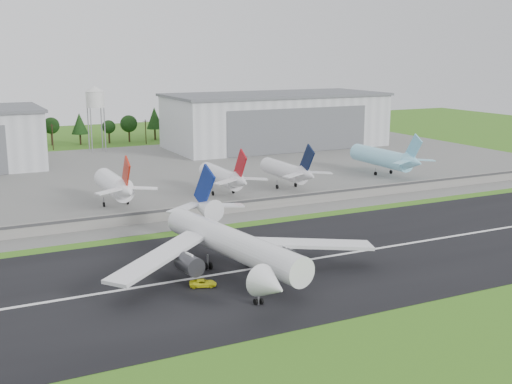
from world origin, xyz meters
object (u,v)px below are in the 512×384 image
parked_jet_red_a (116,186)px  main_airliner (233,250)px  ground_vehicle (203,283)px  parked_jet_navy (289,171)px  parked_jet_red_b (225,177)px  parked_jet_skyblue (386,158)px

parked_jet_red_a → main_airliner: bearing=-84.3°
ground_vehicle → parked_jet_navy: 92.68m
parked_jet_navy → parked_jet_red_b: bearing=-180.0°
ground_vehicle → parked_jet_red_b: (35.77, 71.66, 5.15)m
parked_jet_red_b → parked_jet_skyblue: (66.03, 5.08, 0.46)m
ground_vehicle → parked_jet_navy: size_ratio=0.17×
ground_vehicle → parked_jet_red_a: bearing=17.9°
parked_jet_red_a → parked_jet_skyblue: bearing=2.9°
main_airliner → parked_jet_red_a: main_airliner is taller
ground_vehicle → parked_jet_red_a: parked_jet_red_a is taller
parked_jet_red_a → parked_jet_red_b: bearing=-0.1°
main_airliner → parked_jet_navy: 83.64m
ground_vehicle → parked_jet_red_b: 80.26m
parked_jet_navy → parked_jet_skyblue: bearing=6.7°
main_airliner → parked_jet_navy: main_airliner is taller
parked_jet_skyblue → ground_vehicle: bearing=-143.0°
main_airliner → parked_jet_navy: (50.11, 66.96, 1.10)m
main_airliner → parked_jet_skyblue: size_ratio=1.59×
main_airliner → parked_jet_red_a: (-6.75, 67.01, 1.41)m
parked_jet_red_a → parked_jet_navy: (56.85, -0.05, -0.31)m
parked_jet_red_a → parked_jet_navy: 56.85m
parked_jet_red_a → ground_vehicle: bearing=-91.3°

